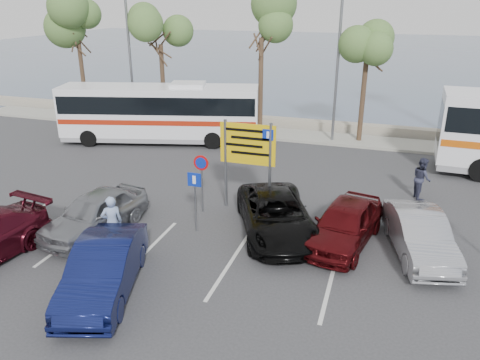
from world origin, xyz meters
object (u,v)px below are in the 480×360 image
(car_blue, at_px, (104,269))
(suv_black, at_px, (276,215))
(direction_sign, at_px, (248,151))
(coach_bus_left, at_px, (160,115))
(car_red, at_px, (345,223))
(pedestrian_far, at_px, (422,178))
(car_silver_b, at_px, (420,235))
(pedestrian_near, at_px, (112,223))
(street_lamp_right, at_px, (338,62))
(car_silver_a, at_px, (95,213))
(street_lamp_left, at_px, (129,54))

(car_blue, relative_size, suv_black, 0.89)
(direction_sign, bearing_deg, suv_black, -46.86)
(coach_bus_left, relative_size, car_red, 2.58)
(car_red, height_order, pedestrian_far, pedestrian_far)
(car_red, xyz_separation_m, car_silver_b, (2.40, 0.00, -0.04))
(direction_sign, relative_size, pedestrian_far, 2.03)
(car_silver_b, relative_size, pedestrian_near, 2.31)
(car_blue, height_order, car_silver_b, car_blue)
(car_red, xyz_separation_m, suv_black, (-2.40, 0.00, -0.04))
(suv_black, distance_m, pedestrian_far, 7.09)
(pedestrian_near, bearing_deg, coach_bus_left, -110.88)
(suv_black, xyz_separation_m, car_silver_b, (4.80, -0.00, 0.00))
(street_lamp_right, distance_m, car_blue, 17.95)
(car_silver_a, bearing_deg, coach_bus_left, 114.51)
(street_lamp_right, distance_m, car_silver_b, 13.37)
(car_silver_a, bearing_deg, street_lamp_left, 124.30)
(car_silver_a, bearing_deg, suv_black, 26.58)
(street_lamp_left, bearing_deg, car_blue, -62.66)
(car_silver_a, xyz_separation_m, pedestrian_near, (1.24, -0.81, 0.19))
(car_silver_a, relative_size, pedestrian_near, 2.34)
(car_red, bearing_deg, direction_sign, 168.78)
(car_silver_a, height_order, pedestrian_far, pedestrian_far)
(street_lamp_right, relative_size, direction_sign, 2.23)
(pedestrian_near, bearing_deg, direction_sign, -167.76)
(direction_sign, relative_size, car_blue, 0.78)
(coach_bus_left, xyz_separation_m, suv_black, (9.09, -9.00, -0.90))
(coach_bus_left, distance_m, car_red, 14.62)
(street_lamp_left, distance_m, direction_sign, 15.24)
(direction_sign, distance_m, pedestrian_far, 7.55)
(car_silver_a, xyz_separation_m, car_blue, (2.40, -3.11, 0.01))
(street_lamp_left, bearing_deg, pedestrian_near, -62.57)
(street_lamp_right, height_order, car_blue, street_lamp_right)
(street_lamp_right, relative_size, coach_bus_left, 0.70)
(street_lamp_left, xyz_separation_m, suv_black, (12.59, -12.02, -3.88))
(pedestrian_far, bearing_deg, car_silver_b, 160.16)
(street_lamp_left, relative_size, suv_black, 1.55)
(street_lamp_left, relative_size, pedestrian_far, 4.52)
(street_lamp_right, bearing_deg, car_blue, -103.86)
(street_lamp_left, height_order, car_red, street_lamp_left)
(car_red, bearing_deg, pedestrian_far, 74.19)
(car_silver_a, bearing_deg, car_red, 22.01)
(street_lamp_right, height_order, car_silver_b, street_lamp_right)
(coach_bus_left, relative_size, suv_black, 2.21)
(direction_sign, xyz_separation_m, car_blue, (-2.20, -6.70, -1.67))
(street_lamp_right, xyz_separation_m, car_silver_a, (-6.60, -13.91, -3.85))
(street_lamp_left, bearing_deg, suv_black, -43.66)
(street_lamp_left, height_order, pedestrian_near, street_lamp_left)
(street_lamp_right, bearing_deg, coach_bus_left, -162.37)
(car_silver_a, bearing_deg, pedestrian_near, -23.56)
(street_lamp_left, bearing_deg, car_silver_b, -34.64)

